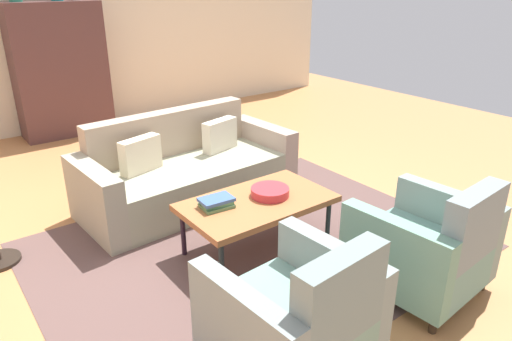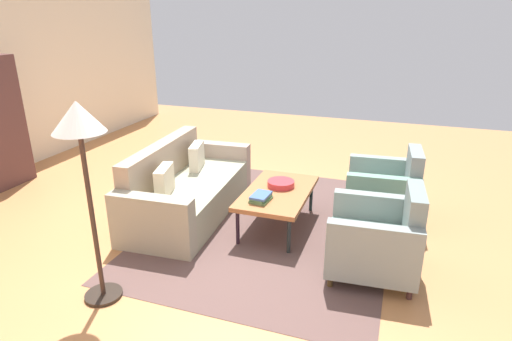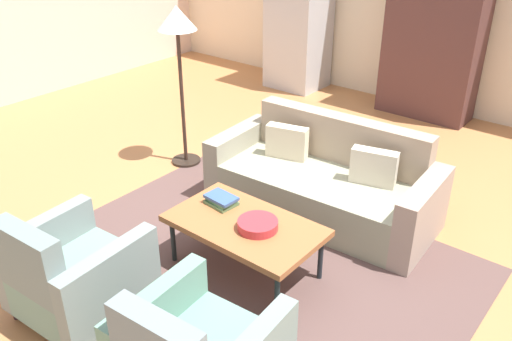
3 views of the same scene
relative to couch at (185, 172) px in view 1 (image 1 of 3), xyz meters
name	(u,v)px [view 1 (image 1 of 3)]	position (x,y,z in m)	size (l,w,h in m)	color
ground_plane	(191,221)	(-0.20, -0.45, -0.29)	(11.70, 11.70, 0.00)	#B97A48
wall_back	(53,30)	(-0.20, 3.27, 1.11)	(9.75, 0.12, 2.80)	beige
area_rug	(254,245)	(0.01, -1.14, -0.28)	(3.40, 2.60, 0.01)	brown
couch	(185,172)	(0.00, 0.00, 0.00)	(2.15, 1.02, 0.86)	gray
coffee_table	(257,204)	(0.01, -1.19, 0.12)	(1.20, 0.70, 0.44)	black
armchair_left	(299,319)	(-0.59, -2.35, 0.06)	(0.85, 0.85, 0.88)	#3A2C16
armchair_right	(428,249)	(0.61, -2.35, 0.06)	(0.86, 0.86, 0.88)	#362519
fruit_bowl	(270,192)	(0.13, -1.19, 0.19)	(0.31, 0.31, 0.07)	#BB2F36
book_stack	(216,203)	(-0.32, -1.10, 0.19)	(0.26, 0.21, 0.08)	#517348
cabinet	(60,71)	(-0.28, 2.93, 0.61)	(1.20, 0.51, 1.80)	#4E2E2D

